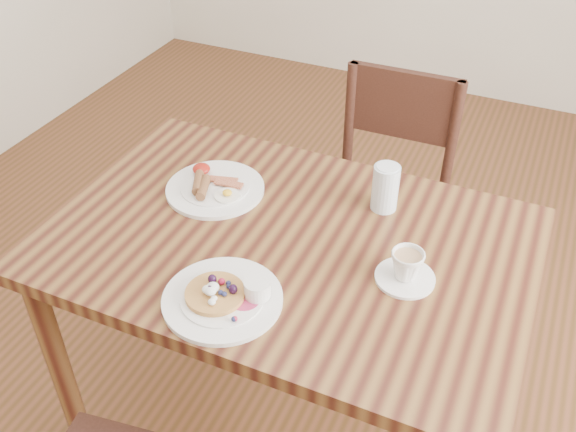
{
  "coord_description": "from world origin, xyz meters",
  "views": [
    {
      "loc": [
        0.5,
        -1.12,
        1.78
      ],
      "look_at": [
        0.0,
        0.0,
        0.82
      ],
      "focal_mm": 40.0,
      "sensor_mm": 36.0,
      "label": 1
    }
  ],
  "objects_px": {
    "breakfast_plate": "(214,187)",
    "water_glass": "(385,188)",
    "teacup_saucer": "(406,268)",
    "chair_far": "(384,191)",
    "dining_table": "(288,267)",
    "pancake_plate": "(225,296)"
  },
  "relations": [
    {
      "from": "dining_table",
      "to": "teacup_saucer",
      "type": "height_order",
      "value": "teacup_saucer"
    },
    {
      "from": "pancake_plate",
      "to": "water_glass",
      "type": "height_order",
      "value": "water_glass"
    },
    {
      "from": "teacup_saucer",
      "to": "water_glass",
      "type": "bearing_deg",
      "value": 117.79
    },
    {
      "from": "dining_table",
      "to": "chair_far",
      "type": "relative_size",
      "value": 1.36
    },
    {
      "from": "pancake_plate",
      "to": "teacup_saucer",
      "type": "xyz_separation_m",
      "value": [
        0.35,
        0.23,
        0.02
      ]
    },
    {
      "from": "breakfast_plate",
      "to": "dining_table",
      "type": "bearing_deg",
      "value": -20.99
    },
    {
      "from": "dining_table",
      "to": "breakfast_plate",
      "type": "xyz_separation_m",
      "value": [
        -0.27,
        0.1,
        0.11
      ]
    },
    {
      "from": "chair_far",
      "to": "pancake_plate",
      "type": "xyz_separation_m",
      "value": [
        -0.11,
        -0.9,
        0.27
      ]
    },
    {
      "from": "dining_table",
      "to": "pancake_plate",
      "type": "relative_size",
      "value": 4.44
    },
    {
      "from": "teacup_saucer",
      "to": "water_glass",
      "type": "xyz_separation_m",
      "value": [
        -0.13,
        0.24,
        0.03
      ]
    },
    {
      "from": "water_glass",
      "to": "pancake_plate",
      "type": "bearing_deg",
      "value": -114.42
    },
    {
      "from": "chair_far",
      "to": "water_glass",
      "type": "height_order",
      "value": "chair_far"
    },
    {
      "from": "dining_table",
      "to": "breakfast_plate",
      "type": "height_order",
      "value": "breakfast_plate"
    },
    {
      "from": "breakfast_plate",
      "to": "water_glass",
      "type": "distance_m",
      "value": 0.47
    },
    {
      "from": "pancake_plate",
      "to": "water_glass",
      "type": "relative_size",
      "value": 2.12
    },
    {
      "from": "chair_far",
      "to": "teacup_saucer",
      "type": "distance_m",
      "value": 0.77
    },
    {
      "from": "dining_table",
      "to": "pancake_plate",
      "type": "height_order",
      "value": "pancake_plate"
    },
    {
      "from": "teacup_saucer",
      "to": "breakfast_plate",
      "type": "bearing_deg",
      "value": 167.49
    },
    {
      "from": "dining_table",
      "to": "chair_far",
      "type": "bearing_deg",
      "value": 83.53
    },
    {
      "from": "water_glass",
      "to": "dining_table",
      "type": "bearing_deg",
      "value": -129.05
    },
    {
      "from": "teacup_saucer",
      "to": "pancake_plate",
      "type": "bearing_deg",
      "value": -146.09
    },
    {
      "from": "dining_table",
      "to": "breakfast_plate",
      "type": "bearing_deg",
      "value": 159.01
    }
  ]
}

